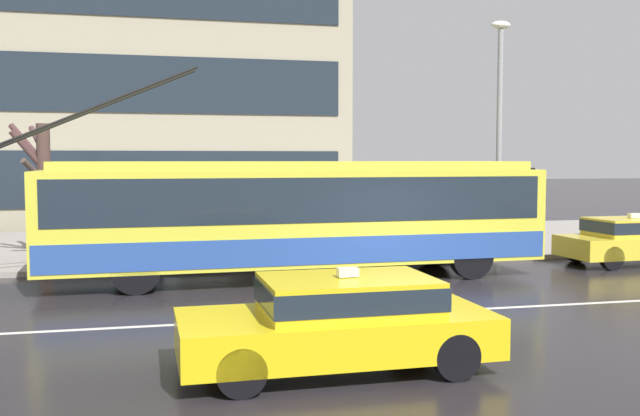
{
  "coord_description": "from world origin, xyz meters",
  "views": [
    {
      "loc": [
        -5.21,
        -13.55,
        2.85
      ],
      "look_at": [
        -1.38,
        2.87,
        1.7
      ],
      "focal_mm": 39.94,
      "sensor_mm": 36.0,
      "label": 1
    }
  ],
  "objects": [
    {
      "name": "ground_plane",
      "position": [
        0.0,
        0.0,
        0.0
      ],
      "size": [
        160.0,
        160.0,
        0.0
      ],
      "primitive_type": "plane",
      "color": "black"
    },
    {
      "name": "bus_shelter",
      "position": [
        -3.34,
        6.79,
        2.07
      ],
      "size": [
        3.78,
        1.88,
        2.53
      ],
      "color": "gray",
      "rests_on": "sidewalk_slab"
    },
    {
      "name": "sidewalk_slab",
      "position": [
        0.0,
        9.67,
        0.07
      ],
      "size": [
        80.0,
        10.0,
        0.14
      ],
      "primitive_type": "cube",
      "color": "gray",
      "rests_on": "ground_plane"
    },
    {
      "name": "trolleybus",
      "position": [
        -1.87,
        3.07,
        1.55
      ],
      "size": [
        13.28,
        2.88,
        4.93
      ],
      "color": "yellow",
      "rests_on": "ground_plane"
    },
    {
      "name": "street_tree_bare",
      "position": [
        -8.21,
        7.08,
        2.23
      ],
      "size": [
        1.17,
        1.9,
        3.71
      ],
      "color": "#4E3831",
      "rests_on": "sidewalk_slab"
    },
    {
      "name": "taxi_oncoming_near",
      "position": [
        -2.79,
        -4.37,
        0.7
      ],
      "size": [
        4.25,
        1.89,
        1.39
      ],
      "color": "yellow",
      "rests_on": "ground_plane"
    },
    {
      "name": "taxi_ahead_of_bus",
      "position": [
        7.56,
        3.24,
        0.7
      ],
      "size": [
        4.29,
        1.84,
        1.39
      ],
      "color": "yellow",
      "rests_on": "ground_plane"
    },
    {
      "name": "pedestrian_at_shelter",
      "position": [
        2.14,
        5.35,
        1.68
      ],
      "size": [
        1.25,
        1.25,
        1.96
      ],
      "color": "#4D5749",
      "rests_on": "sidewalk_slab"
    },
    {
      "name": "street_lamp",
      "position": [
        4.68,
        5.67,
        4.12
      ],
      "size": [
        0.6,
        0.32,
        6.73
      ],
      "color": "#8F9499",
      "rests_on": "sidewalk_slab"
    },
    {
      "name": "pedestrian_approaching_curb",
      "position": [
        -2.28,
        6.33,
        1.74
      ],
      "size": [
        1.19,
        1.19,
        2.04
      ],
      "color": "black",
      "rests_on": "sidewalk_slab"
    },
    {
      "name": "lane_centre_line",
      "position": [
        0.0,
        -1.2,
        0.0
      ],
      "size": [
        72.0,
        0.14,
        0.01
      ],
      "primitive_type": "cube",
      "color": "silver",
      "rests_on": "ground_plane"
    }
  ]
}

